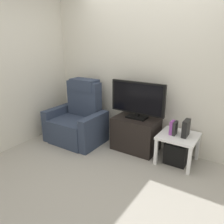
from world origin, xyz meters
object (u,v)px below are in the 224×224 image
at_px(side_table, 178,139).
at_px(subwoofer_box, 177,152).
at_px(television, 137,99).
at_px(tv_stand, 136,134).
at_px(book_leftmost, 172,128).
at_px(recliner_armchair, 78,120).
at_px(book_middle, 175,128).
at_px(game_console, 186,128).

bearing_deg(side_table, subwoofer_box, 26.57).
relative_size(television, side_table, 1.68).
distance_m(tv_stand, book_leftmost, 0.67).
relative_size(television, recliner_armchair, 0.84).
bearing_deg(side_table, book_leftmost, -168.69).
bearing_deg(tv_stand, television, 90.00).
bearing_deg(book_middle, subwoofer_box, 20.19).
height_order(side_table, game_console, game_console).
bearing_deg(book_middle, recliner_armchair, -174.25).
bearing_deg(book_middle, tv_stand, 175.22).
height_order(television, recliner_armchair, television).
distance_m(television, side_table, 0.86).
height_order(book_leftmost, book_middle, book_leftmost).
xyz_separation_m(subwoofer_box, game_console, (0.09, 0.01, 0.40)).
relative_size(side_table, subwoofer_box, 1.69).
distance_m(subwoofer_box, game_console, 0.41).
bearing_deg(recliner_armchair, side_table, 8.39).
xyz_separation_m(book_leftmost, game_console, (0.19, 0.03, 0.02)).
bearing_deg(television, book_leftmost, -6.92).
bearing_deg(subwoofer_box, tv_stand, 177.20).
height_order(television, book_leftmost, television).
height_order(recliner_armchair, book_middle, recliner_armchair).
distance_m(side_table, game_console, 0.21).
xyz_separation_m(television, subwoofer_box, (0.71, -0.05, -0.70)).
relative_size(side_table, book_middle, 2.74).
bearing_deg(tv_stand, side_table, -2.80).
relative_size(tv_stand, side_table, 1.33).
relative_size(television, book_leftmost, 4.50).
bearing_deg(game_console, recliner_armchair, -173.78).
bearing_deg(book_middle, game_console, 11.74).
distance_m(recliner_armchair, game_console, 1.86).
height_order(recliner_armchair, subwoofer_box, recliner_armchair).
relative_size(tv_stand, game_console, 2.95).
distance_m(tv_stand, recliner_armchair, 1.07).
bearing_deg(tv_stand, game_console, -1.77).
distance_m(tv_stand, book_middle, 0.71).
distance_m(recliner_armchair, subwoofer_box, 1.78).
bearing_deg(recliner_armchair, tv_stand, 14.35).
distance_m(book_middle, game_console, 0.15).
height_order(tv_stand, recliner_armchair, recliner_armchair).
distance_m(television, recliner_armchair, 1.18).
relative_size(side_table, book_leftmost, 2.68).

